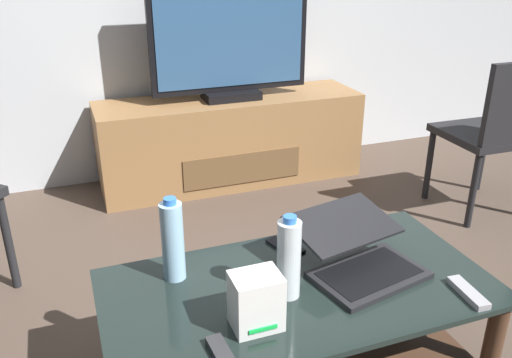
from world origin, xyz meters
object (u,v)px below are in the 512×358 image
router_box (256,301)px  tv_remote (468,293)px  coffee_table (297,319)px  soundbar_remote (223,357)px  television (230,36)px  laptop (358,254)px  dining_chair (497,129)px  water_bottle_far (173,241)px  water_bottle_near (289,259)px  cell_phone (285,246)px  media_cabinet (231,140)px

router_box → tv_remote: (0.65, -0.09, -0.07)m
coffee_table → soundbar_remote: 0.42m
coffee_table → television: bearing=78.8°
tv_remote → soundbar_remote: same height
laptop → television: bearing=85.7°
router_box → coffee_table: bearing=34.9°
coffee_table → tv_remote: tv_remote is taller
dining_chair → water_bottle_far: dining_chair is taller
coffee_table → router_box: (-0.19, -0.13, 0.21)m
water_bottle_near → router_box: bearing=-144.3°
television → dining_chair: (1.18, -0.92, -0.41)m
laptop → soundbar_remote: size_ratio=2.68×
television → soundbar_remote: size_ratio=5.91×
router_box → water_bottle_far: water_bottle_far is taller
television → soundbar_remote: (-0.66, -1.98, -0.48)m
water_bottle_near → tv_remote: size_ratio=1.68×
television → water_bottle_near: (-0.40, -1.78, -0.36)m
water_bottle_far → router_box: bearing=-62.9°
television → cell_phone: bearing=-101.0°
dining_chair → soundbar_remote: dining_chair is taller
coffee_table → laptop: 0.29m
television → laptop: (-0.13, -1.73, -0.43)m
dining_chair → water_bottle_near: (-1.58, -0.86, 0.05)m
coffee_table → television: size_ratio=1.28×
coffee_table → laptop: laptop is taller
cell_phone → soundbar_remote: bearing=-144.4°
television → laptop: bearing=-94.3°
tv_remote → soundbar_remote: (-0.78, -0.01, 0.00)m
water_bottle_near → tv_remote: (0.51, -0.19, -0.12)m
laptop → water_bottle_near: bearing=-169.6°
television → dining_chair: television is taller
soundbar_remote → media_cabinet: bearing=67.9°
water_bottle_far → cell_phone: 0.43m
water_bottle_near → coffee_table: bearing=32.6°
coffee_table → tv_remote: size_ratio=7.58×
laptop → water_bottle_far: (-0.57, 0.16, 0.07)m
water_bottle_near → media_cabinet: bearing=77.5°
router_box → tv_remote: size_ratio=1.02×
water_bottle_far → tv_remote: bearing=-26.6°
media_cabinet → router_box: (-0.54, -1.90, 0.23)m
coffee_table → tv_remote: (0.46, -0.23, 0.14)m
dining_chair → router_box: bearing=-150.7°
media_cabinet → tv_remote: bearing=-86.8°
laptop → water_bottle_near: size_ratio=1.59×
cell_phone → media_cabinet: bearing=63.6°
water_bottle_far → dining_chair: bearing=19.1°
television → soundbar_remote: bearing=-108.5°
media_cabinet → water_bottle_far: (-0.70, -1.59, 0.28)m
coffee_table → laptop: (0.22, 0.02, 0.19)m
cell_phone → dining_chair: bearing=6.7°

